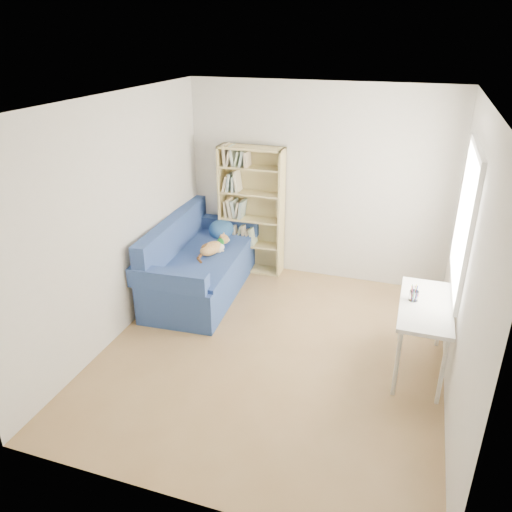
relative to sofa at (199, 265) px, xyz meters
The scene contains 6 objects.
ground 1.70m from the sofa, 38.19° to the right, with size 4.00×4.00×0.00m, color olive.
room_shell 2.14m from the sofa, 35.26° to the right, with size 3.54×4.04×2.62m.
sofa is the anchor object (origin of this frame).
bookshelf 1.03m from the sofa, 61.61° to the left, with size 0.88×0.28×1.77m.
desk 2.93m from the sofa, 16.92° to the right, with size 0.50×1.08×0.75m.
pen_cup 2.82m from the sofa, 16.89° to the right, with size 0.09×0.09×0.17m.
Camera 1 is at (1.23, -4.30, 3.17)m, focal length 35.00 mm.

